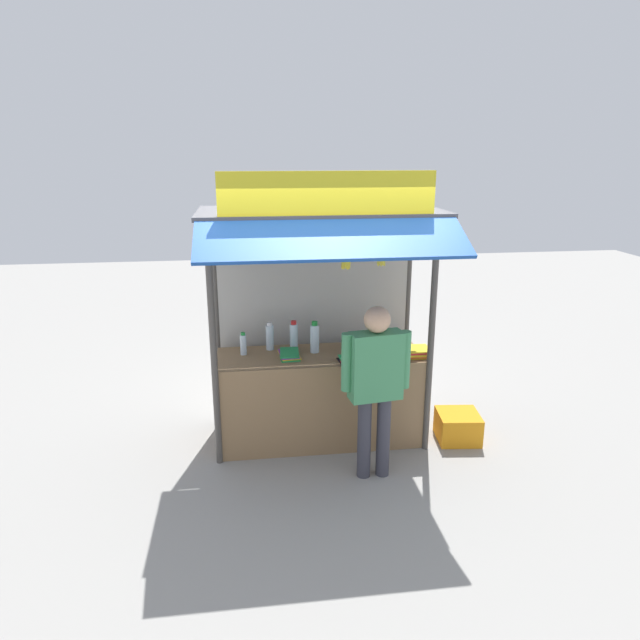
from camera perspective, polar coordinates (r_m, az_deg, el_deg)
name	(u,v)px	position (r m, az deg, el deg)	size (l,w,h in m)	color
ground_plane	(320,438)	(5.86, 0.00, -11.73)	(20.00, 20.00, 0.00)	gray
stall_counter	(320,397)	(5.66, 0.00, -7.75)	(1.98, 0.67, 0.89)	olive
stall_structure	(318,282)	(5.40, -0.16, 3.88)	(2.18, 1.54, 2.63)	#4C4742
water_bottle_mid_left	(294,336)	(5.60, -2.64, -1.61)	(0.08, 0.08, 0.29)	silver
water_bottle_mid_right	(270,337)	(5.62, -5.05, -1.70)	(0.08, 0.08, 0.28)	silver
water_bottle_front_left	(315,338)	(5.51, -0.54, -1.80)	(0.09, 0.09, 0.31)	silver
water_bottle_far_right	(243,344)	(5.52, -7.70, -2.42)	(0.06, 0.06, 0.22)	silver
magazine_stack_back_right	(417,352)	(5.53, 9.74, -3.17)	(0.24, 0.26, 0.08)	yellow
magazine_stack_back_left	(358,349)	(5.56, 3.82, -2.89)	(0.23, 0.28, 0.07)	green
magazine_stack_left	(349,361)	(5.28, 2.94, -4.12)	(0.20, 0.30, 0.04)	black
magazine_stack_front_right	(289,354)	(5.44, -3.11, -3.47)	(0.21, 0.31, 0.05)	green
banana_bunch_leftmost	(382,257)	(4.89, 6.20, 6.32)	(0.10, 0.10, 0.31)	#332D23
banana_bunch_rightmost	(346,259)	(4.83, 2.63, 6.11)	(0.10, 0.10, 0.33)	#332D23
vendor_person	(376,377)	(4.86, 5.59, -5.73)	(0.59, 0.25, 1.56)	#383842
plastic_crate	(458,426)	(5.93, 13.66, -10.33)	(0.40, 0.40, 0.28)	orange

